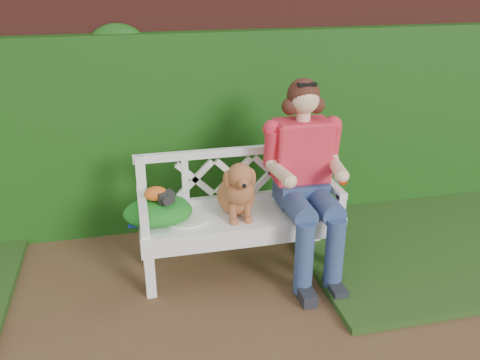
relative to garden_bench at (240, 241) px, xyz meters
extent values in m
plane|color=brown|center=(-0.58, -0.84, -0.24)|extent=(60.00, 60.00, 0.00)
cube|color=#5C251E|center=(-0.58, 1.06, 0.86)|extent=(10.00, 0.30, 2.20)
cube|color=#185510|center=(-0.58, 0.84, 0.61)|extent=(10.00, 0.18, 1.70)
cube|color=#24461A|center=(1.82, 0.06, -0.21)|extent=(2.60, 2.00, 0.05)
cube|color=black|center=(-0.55, -0.03, 0.45)|extent=(0.13, 0.12, 0.07)
ellipsoid|color=#D25A19|center=(-0.61, 0.01, 0.46)|extent=(0.18, 0.15, 0.10)
camera|label=1|loc=(-0.76, -3.30, 1.97)|focal=38.00mm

